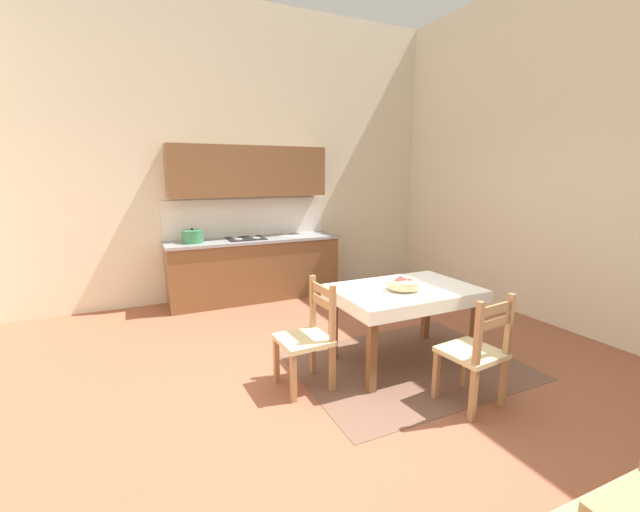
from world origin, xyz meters
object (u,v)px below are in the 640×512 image
Objects in this scene: kitchen_cabinetry at (253,241)px; dining_chair_camera_side at (476,353)px; dining_chair_tv_side at (308,337)px; fruit_bowl at (403,284)px; dining_table at (404,301)px.

dining_chair_camera_side is (0.77, -3.52, -0.41)m from kitchen_cabinetry.
kitchen_cabinetry is 3.62m from dining_chair_camera_side.
dining_chair_tv_side is at bearing -96.24° from kitchen_cabinetry.
dining_chair_camera_side is 0.89m from fruit_bowl.
kitchen_cabinetry is at bearing 102.36° from dining_chair_camera_side.
dining_table is 1.03m from dining_chair_tv_side.
dining_table is at bearing 93.42° from dining_chair_camera_side.
dining_table is 1.44× the size of dining_chair_camera_side.
fruit_bowl is (-0.12, 0.80, 0.37)m from dining_chair_camera_side.
kitchen_cabinetry is at bearing 83.76° from dining_chair_tv_side.
dining_chair_camera_side is 3.10× the size of fruit_bowl.
kitchen_cabinetry is 2.80m from fruit_bowl.
fruit_bowl is (0.65, -2.72, -0.04)m from kitchen_cabinetry.
kitchen_cabinetry reaches higher than fruit_bowl.
kitchen_cabinetry reaches higher than dining_chair_tv_side.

